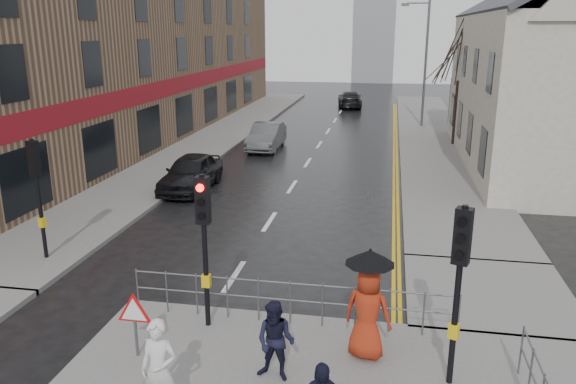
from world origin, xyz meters
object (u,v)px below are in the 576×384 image
at_px(pedestrian_b, 276,341).
at_px(car_mid, 266,136).
at_px(pedestrian_a, 159,369).
at_px(car_parked, 191,172).
at_px(pedestrian_with_umbrella, 368,302).

relative_size(pedestrian_b, car_mid, 0.36).
bearing_deg(pedestrian_a, car_mid, 102.56).
relative_size(pedestrian_a, car_parked, 0.41).
xyz_separation_m(car_parked, car_mid, (1.29, 8.45, -0.02)).
height_order(pedestrian_with_umbrella, car_mid, pedestrian_with_umbrella).
distance_m(pedestrian_a, car_mid, 22.32).
height_order(pedestrian_b, car_mid, pedestrian_b).
bearing_deg(pedestrian_with_umbrella, car_parked, 124.23).
bearing_deg(pedestrian_b, pedestrian_with_umbrella, 43.25).
distance_m(pedestrian_with_umbrella, car_parked, 13.62).
relative_size(pedestrian_with_umbrella, car_parked, 0.53).
relative_size(pedestrian_a, pedestrian_with_umbrella, 0.78).
relative_size(pedestrian_b, pedestrian_with_umbrella, 0.69).
height_order(pedestrian_a, car_parked, pedestrian_a).
bearing_deg(car_parked, pedestrian_with_umbrella, -55.21).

